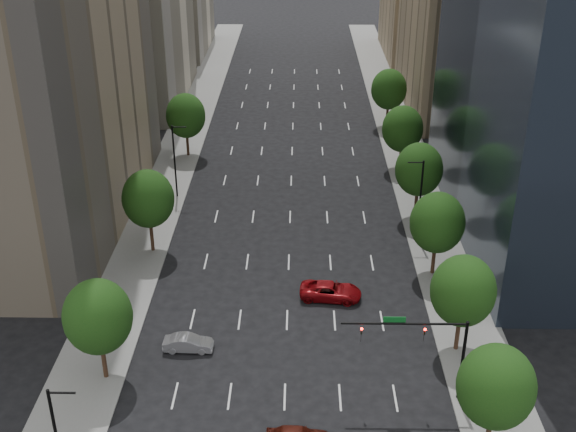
{
  "coord_description": "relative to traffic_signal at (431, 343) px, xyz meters",
  "views": [
    {
      "loc": [
        0.93,
        -12.37,
        36.81
      ],
      "look_at": [
        0.01,
        44.44,
        8.0
      ],
      "focal_mm": 45.03,
      "sensor_mm": 36.0,
      "label": 1
    }
  ],
  "objects": [
    {
      "name": "streetlight_ln",
      "position": [
        -23.96,
        35.0,
        -0.33
      ],
      "size": [
        1.7,
        0.2,
        9.0
      ],
      "color": "black",
      "rests_on": "ground"
    },
    {
      "name": "parking_tan_right",
      "position": [
        14.47,
        70.0,
        9.83
      ],
      "size": [
        14.0,
        30.0,
        30.0
      ],
      "primitive_type": "cube",
      "color": "#8C7759",
      "rests_on": "ground"
    },
    {
      "name": "traffic_signal",
      "position": [
        0.0,
        0.0,
        0.0
      ],
      "size": [
        9.12,
        0.4,
        7.38
      ],
      "color": "black",
      "rests_on": "ground"
    },
    {
      "name": "tree_right_0",
      "position": [
        3.47,
        -5.0,
        0.22
      ],
      "size": [
        5.2,
        5.2,
        8.39
      ],
      "color": "#382316",
      "rests_on": "ground"
    },
    {
      "name": "tree_right_1",
      "position": [
        3.47,
        6.0,
        0.58
      ],
      "size": [
        5.2,
        5.2,
        8.75
      ],
      "color": "#382316",
      "rests_on": "ground"
    },
    {
      "name": "streetlight_rn",
      "position": [
        2.91,
        25.0,
        -0.33
      ],
      "size": [
        1.7,
        0.2,
        9.0
      ],
      "color": "black",
      "rests_on": "ground"
    },
    {
      "name": "tree_right_4",
      "position": [
        3.47,
        44.0,
        0.29
      ],
      "size": [
        5.2,
        5.2,
        8.46
      ],
      "color": "#382316",
      "rests_on": "ground"
    },
    {
      "name": "tree_right_5",
      "position": [
        3.47,
        60.0,
        0.58
      ],
      "size": [
        5.2,
        5.2,
        8.75
      ],
      "color": "#382316",
      "rests_on": "ground"
    },
    {
      "name": "filler_right",
      "position": [
        14.47,
        103.0,
        2.83
      ],
      "size": [
        14.0,
        26.0,
        16.0
      ],
      "primitive_type": "cube",
      "color": "#8C7759",
      "rests_on": "ground"
    },
    {
      "name": "car_red_far",
      "position": [
        -6.59,
        13.53,
        -4.39
      ],
      "size": [
        5.9,
        3.23,
        1.57
      ],
      "primitive_type": "imported",
      "rotation": [
        0.0,
        0.0,
        1.46
      ],
      "color": "maroon",
      "rests_on": "ground"
    },
    {
      "name": "tree_right_3",
      "position": [
        3.47,
        30.0,
        0.72
      ],
      "size": [
        5.2,
        5.2,
        8.89
      ],
      "color": "#382316",
      "rests_on": "ground"
    },
    {
      "name": "sidewalk_right",
      "position": [
        4.97,
        30.0,
        -5.1
      ],
      "size": [
        6.0,
        200.0,
        0.15
      ],
      "primitive_type": "cube",
      "color": "slate",
      "rests_on": "ground"
    },
    {
      "name": "sidewalk_left",
      "position": [
        -26.03,
        30.0,
        -5.1
      ],
      "size": [
        6.0,
        200.0,
        0.15
      ],
      "primitive_type": "cube",
      "color": "slate",
      "rests_on": "ground"
    },
    {
      "name": "car_silver",
      "position": [
        -18.58,
        5.61,
        -4.5
      ],
      "size": [
        4.12,
        1.49,
        1.35
      ],
      "primitive_type": "imported",
      "rotation": [
        0.0,
        0.0,
        1.56
      ],
      "color": "gray",
      "rests_on": "ground"
    },
    {
      "name": "tree_left_2",
      "position": [
        -24.53,
        48.0,
        0.5
      ],
      "size": [
        5.2,
        5.2,
        8.68
      ],
      "color": "#382316",
      "rests_on": "ground"
    },
    {
      "name": "tree_left_0",
      "position": [
        -24.53,
        2.0,
        0.58
      ],
      "size": [
        5.2,
        5.2,
        8.75
      ],
      "color": "#382316",
      "rests_on": "ground"
    },
    {
      "name": "filler_left",
      "position": [
        -35.53,
        106.0,
        3.83
      ],
      "size": [
        14.0,
        26.0,
        18.0
      ],
      "primitive_type": "cube",
      "color": "beige",
      "rests_on": "ground"
    },
    {
      "name": "tree_right_2",
      "position": [
        3.47,
        18.0,
        0.43
      ],
      "size": [
        5.2,
        5.2,
        8.61
      ],
      "color": "#382316",
      "rests_on": "ground"
    },
    {
      "name": "tree_left_1",
      "position": [
        -24.53,
        22.0,
        0.79
      ],
      "size": [
        5.2,
        5.2,
        8.97
      ],
      "color": "#382316",
      "rests_on": "ground"
    }
  ]
}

